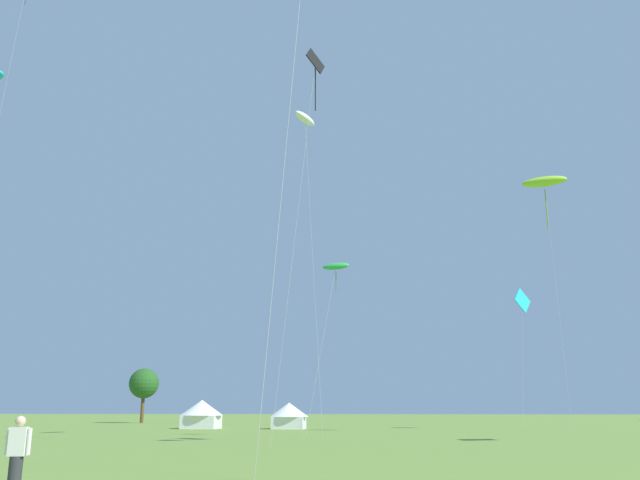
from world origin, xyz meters
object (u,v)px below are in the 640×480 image
kite_black_diamond (315,70)px  kite_cyan_diamond (522,301)px  kite_green_parafoil (336,267)px  kite_white_parafoil (305,119)px  festival_tent_center (202,413)px  tree_distant_right (144,384)px  kite_lime_parafoil (544,182)px  festival_tent_right (289,414)px  person_spectator (16,459)px

kite_black_diamond → kite_cyan_diamond: bearing=59.1°
kite_cyan_diamond → kite_black_diamond: 33.50m
kite_green_parafoil → kite_white_parafoil: bearing=-140.8°
kite_black_diamond → festival_tent_center: 36.54m
tree_distant_right → kite_black_diamond: bearing=-61.2°
kite_lime_parafoil → kite_cyan_diamond: 13.11m
festival_tent_right → kite_black_diamond: bearing=-79.2°
kite_white_parafoil → festival_tent_right: 28.50m
kite_cyan_diamond → festival_tent_center: 31.63m
person_spectator → festival_tent_center: festival_tent_center is taller
kite_white_parafoil → kite_green_parafoil: size_ratio=1.89×
kite_white_parafoil → kite_black_diamond: kite_black_diamond is taller
kite_cyan_diamond → kite_black_diamond: size_ratio=0.56×
kite_white_parafoil → person_spectator: 36.08m
kite_black_diamond → tree_distant_right: 59.23m
kite_green_parafoil → kite_black_diamond: size_ratio=0.52×
kite_white_parafoil → tree_distant_right: 51.91m
kite_white_parafoil → festival_tent_center: (-11.97, 19.47, -20.33)m
kite_cyan_diamond → festival_tent_right: kite_cyan_diamond is taller
kite_lime_parafoil → person_spectator: bearing=-118.6°
kite_lime_parafoil → festival_tent_right: (-22.09, 10.42, -18.27)m
kite_green_parafoil → festival_tent_right: 21.26m
kite_lime_parafoil → festival_tent_center: bearing=161.0°
kite_cyan_diamond → tree_distant_right: (-43.89, 22.38, -6.57)m
kite_black_diamond → festival_tent_right: kite_black_diamond is taller
festival_tent_center → kite_green_parafoil: bearing=-51.9°
kite_green_parafoil → festival_tent_center: size_ratio=2.95×
person_spectator → tree_distant_right: (-23.33, 71.01, 4.04)m
person_spectator → tree_distant_right: 74.86m
kite_white_parafoil → kite_green_parafoil: 10.72m
kite_lime_parafoil → tree_distant_right: bearing=143.5°
person_spectator → festival_tent_right: size_ratio=0.48×
kite_white_parafoil → festival_tent_right: bearing=100.8°
kite_green_parafoil → festival_tent_right: kite_green_parafoil is taller
kite_green_parafoil → kite_cyan_diamond: bearing=47.9°
kite_white_parafoil → festival_tent_center: 30.59m
tree_distant_right → person_spectator: bearing=-71.8°
kite_black_diamond → festival_tent_center: (-13.54, 27.67, -19.65)m
kite_green_parafoil → festival_tent_center: bearing=128.1°
festival_tent_center → kite_white_parafoil: bearing=-58.4°
festival_tent_center → tree_distant_right: 26.46m
kite_cyan_diamond → kite_black_diamond: (-16.46, -27.55, 9.63)m
kite_white_parafoil → festival_tent_center: kite_white_parafoil is taller
kite_black_diamond → tree_distant_right: kite_black_diamond is taller
kite_green_parafoil → person_spectator: (-4.55, -30.93, -10.52)m
kite_lime_parafoil → kite_black_diamond: 24.13m
person_spectator → kite_green_parafoil: bearing=81.6°
kite_lime_parafoil → kite_black_diamond: size_ratio=0.89×
kite_green_parafoil → kite_black_diamond: (-0.45, -9.85, 9.72)m
kite_lime_parafoil → person_spectator: (-20.90, -38.34, -18.72)m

